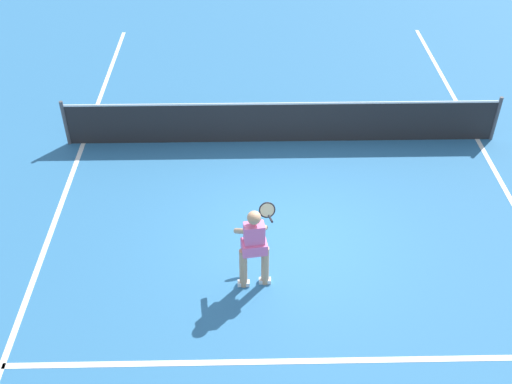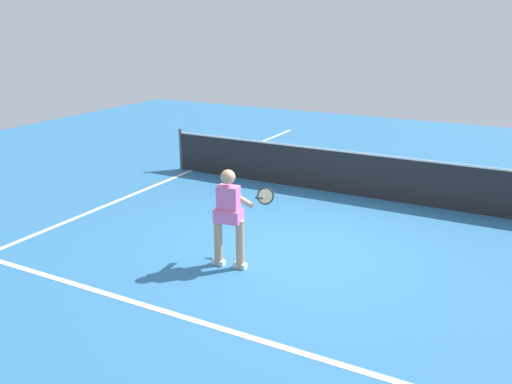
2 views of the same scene
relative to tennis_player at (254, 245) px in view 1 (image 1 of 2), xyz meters
name	(u,v)px [view 1 (image 1 of 2)]	position (x,y,z in m)	size (l,w,h in m)	color
ground_plane	(290,239)	(0.67, 1.06, -0.85)	(26.55, 26.55, 0.00)	teal
service_line_marking	(302,361)	(0.67, -1.60, -0.84)	(8.77, 0.10, 0.01)	white
sideline_left_marking	(47,242)	(-3.71, 1.06, -0.84)	(0.10, 18.42, 0.01)	white
court_net	(282,122)	(0.67, 4.29, -0.36)	(9.45, 0.08, 1.05)	#4C4C51
tennis_player	(254,245)	(0.00, 0.00, 0.00)	(0.72, 1.01, 1.55)	tan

